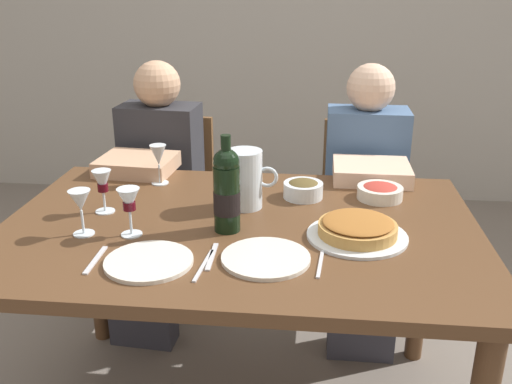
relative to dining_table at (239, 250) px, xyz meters
The scene contains 20 objects.
dining_table is the anchor object (origin of this frame).
wine_bottle 0.23m from the dining_table, 121.85° to the right, with size 0.08×0.08×0.30m.
water_pitcher 0.23m from the dining_table, 90.19° to the left, with size 0.17×0.12×0.20m.
baked_tart 0.39m from the dining_table, ahead, with size 0.30×0.30×0.06m.
salad_bowl 0.55m from the dining_table, 30.16° to the left, with size 0.16×0.16×0.05m.
olive_bowl 0.34m from the dining_table, 52.42° to the left, with size 0.14×0.14×0.07m.
wine_glass_left_diner 0.50m from the dining_table, behind, with size 0.06×0.06×0.14m.
wine_glass_right_diner 0.51m from the dining_table, 164.73° to the right, with size 0.07×0.07×0.14m.
wine_glass_centre 0.39m from the dining_table, 159.84° to the right, with size 0.07×0.07×0.15m.
wine_glass_spare 0.52m from the dining_table, 135.53° to the left, with size 0.06×0.06×0.15m.
dinner_plate_left_setting 0.27m from the dining_table, 65.82° to the right, with size 0.25×0.25×0.01m, color silver.
dinner_plate_right_setting 0.37m from the dining_table, 126.04° to the right, with size 0.24×0.24×0.01m, color silver.
fork_left_setting 0.26m from the dining_table, 100.92° to the right, with size 0.16×0.01×0.01m, color silver.
knife_left_setting 0.36m from the dining_table, 42.51° to the right, with size 0.18×0.01×0.01m, color silver.
knife_right_setting 0.31m from the dining_table, 101.56° to the right, with size 0.18×0.01×0.01m, color silver.
spoon_right_setting 0.47m from the dining_table, 141.35° to the right, with size 0.16×0.01×0.01m, color silver.
chair_left 0.99m from the dining_table, 117.13° to the left, with size 0.43×0.43×0.87m.
diner_left 0.78m from the dining_table, 126.06° to the left, with size 0.36×0.52×1.16m.
chair_right 1.00m from the dining_table, 62.75° to the left, with size 0.40×0.40×0.87m.
diner_right 0.78m from the dining_table, 54.89° to the left, with size 0.34×0.50×1.16m.
Camera 1 is at (0.22, -1.61, 1.49)m, focal length 39.74 mm.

